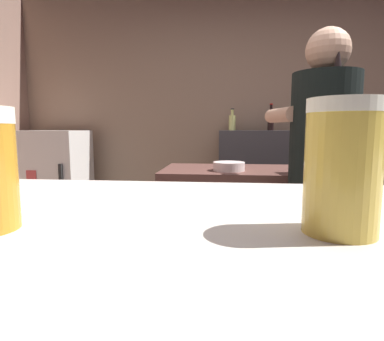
# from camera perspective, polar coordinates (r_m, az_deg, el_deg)

# --- Properties ---
(wall_back) EXTENTS (5.20, 0.10, 2.70)m
(wall_back) POSITION_cam_1_polar(r_m,az_deg,el_deg) (3.65, 10.47, 10.00)
(wall_back) COLOR #997E66
(wall_back) RESTS_ON ground
(prep_counter) EXTENTS (2.10, 0.60, 0.90)m
(prep_counter) POSITION_cam_1_polar(r_m,az_deg,el_deg) (2.41, 21.13, -10.64)
(prep_counter) COLOR brown
(prep_counter) RESTS_ON ground
(back_shelf) EXTENTS (0.77, 0.36, 1.16)m
(back_shelf) POSITION_cam_1_polar(r_m,az_deg,el_deg) (3.43, 11.16, -2.80)
(back_shelf) COLOR #3D3C40
(back_shelf) RESTS_ON ground
(mini_fridge) EXTENTS (0.61, 0.58, 1.16)m
(mini_fridge) POSITION_cam_1_polar(r_m,az_deg,el_deg) (3.70, -22.73, -2.50)
(mini_fridge) COLOR white
(mini_fridge) RESTS_ON ground
(bartender) EXTENTS (0.48, 0.54, 1.68)m
(bartender) POSITION_cam_1_polar(r_m,az_deg,el_deg) (1.83, 21.94, 0.45)
(bartender) COLOR #283531
(bartender) RESTS_ON ground
(mixing_bowl) EXTENTS (0.20, 0.20, 0.06)m
(mixing_bowl) POSITION_cam_1_polar(r_m,az_deg,el_deg) (2.12, 6.49, 0.74)
(mixing_bowl) COLOR beige
(mixing_bowl) RESTS_ON prep_counter
(chefs_knife) EXTENTS (0.24, 0.11, 0.01)m
(chefs_knife) POSITION_cam_1_polar(r_m,az_deg,el_deg) (2.31, 25.77, -0.00)
(chefs_knife) COLOR silver
(chefs_knife) RESTS_ON prep_counter
(pint_glass_near) EXTENTS (0.08, 0.08, 0.14)m
(pint_glass_near) POSITION_cam_1_polar(r_m,az_deg,el_deg) (0.37, 24.87, 0.54)
(pint_glass_near) COLOR gold
(pint_glass_near) RESTS_ON bar_counter
(bottle_vinegar) EXTENTS (0.07, 0.07, 0.23)m
(bottle_vinegar) POSITION_cam_1_polar(r_m,az_deg,el_deg) (3.43, 7.06, 8.46)
(bottle_vinegar) COLOR #D2D57A
(bottle_vinegar) RESTS_ON back_shelf
(bottle_hot_sauce) EXTENTS (0.06, 0.06, 0.27)m
(bottle_hot_sauce) POSITION_cam_1_polar(r_m,az_deg,el_deg) (3.39, 13.65, 8.60)
(bottle_hot_sauce) COLOR black
(bottle_hot_sauce) RESTS_ON back_shelf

